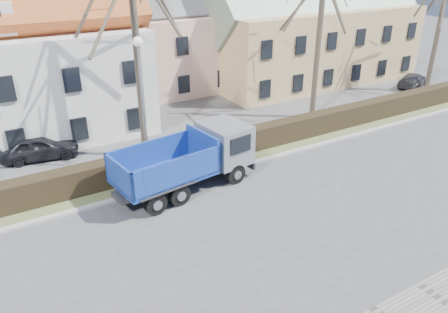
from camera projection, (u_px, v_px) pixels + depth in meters
ground at (263, 219)px, 18.61m from camera, size 120.00×120.00×0.00m
curb_far at (211, 174)px, 22.15m from camera, size 80.00×0.30×0.12m
grass_strip at (197, 162)px, 23.40m from camera, size 80.00×3.00×0.10m
hedge at (198, 153)px, 22.99m from camera, size 60.00×0.90×1.30m
building_pink at (160, 38)px, 34.25m from camera, size 10.80×8.80×8.00m
building_yellow at (304, 28)px, 37.29m from camera, size 18.80×10.80×8.50m
tree_1 at (136, 40)px, 21.56m from camera, size 9.20×9.20×12.65m
tree_2 at (319, 35)px, 27.40m from camera, size 8.00×8.00×11.00m
tree_3 at (440, 24)px, 33.00m from camera, size 7.60×7.60×10.45m
dump_truck at (181, 163)px, 20.21m from camera, size 7.37×3.57×2.83m
streetlight at (143, 106)px, 21.45m from camera, size 0.53×0.53×6.84m
cart_frame at (124, 192)px, 19.96m from camera, size 0.81×0.60×0.66m
parked_car_a at (39, 147)px, 23.61m from camera, size 4.22×2.23×1.37m
parked_car_b at (413, 80)px, 36.01m from camera, size 4.19×2.79×1.13m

